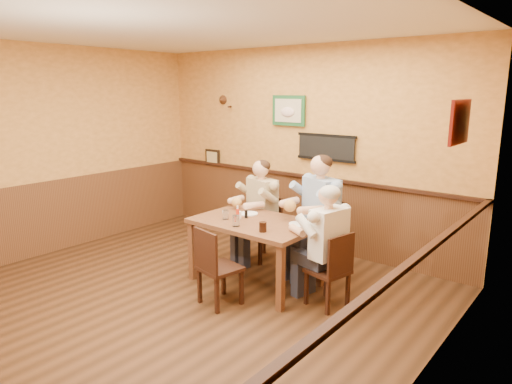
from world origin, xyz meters
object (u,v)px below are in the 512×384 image
Objects in this scene: chair_back_left at (262,229)px; hot_sauce_bottle at (238,214)px; salt_shaker at (240,215)px; pepper_shaker at (246,214)px; diner_white_elder at (328,253)px; dining_table at (255,228)px; chair_back_right at (320,238)px; cola_tumbler at (263,227)px; water_glass_left at (225,215)px; water_glass_mid at (236,221)px; diner_blue_polo at (321,223)px; chair_right_end at (328,269)px; chair_near_side at (220,266)px; diner_tan_shirt at (262,216)px.

hot_sauce_bottle reaches higher than chair_back_left.
pepper_shaker reaches higher than salt_shaker.
dining_table is at bearing -76.79° from diner_white_elder.
chair_back_right is 8.90× the size of cola_tumbler.
chair_back_left is at bearing 107.35° from salt_shaker.
pepper_shaker is (0.04, 0.07, 0.00)m from salt_shaker.
diner_white_elder is 11.07× the size of cola_tumbler.
water_glass_left is (-0.31, -0.17, 0.15)m from dining_table.
water_glass_mid reaches higher than water_glass_left.
salt_shaker is at bearing -117.25° from pepper_shaker.
hot_sauce_bottle reaches higher than salt_shaker.
diner_blue_polo is at bearing 0.00° from chair_back_right.
salt_shaker is at bearing -74.45° from chair_right_end.
chair_right_end is 0.70× the size of diner_white_elder.
chair_near_side is 0.80m from pepper_shaker.
chair_back_left is 0.91m from water_glass_left.
water_glass_mid is 0.35m from cola_tumbler.
dining_table is 0.26m from hot_sauce_bottle.
chair_near_side is (0.46, -1.30, -0.00)m from chair_back_left.
salt_shaker is at bearing 156.29° from cola_tumbler.
diner_tan_shirt is at bearing 108.45° from hot_sauce_bottle.
water_glass_mid is (-0.50, -0.96, 0.15)m from diner_blue_polo.
water_glass_mid is at bearing -57.74° from salt_shaker.
cola_tumbler is (0.26, 0.38, 0.38)m from chair_near_side.
chair_near_side is 0.54m from water_glass_mid.
cola_tumbler is at bearing -23.71° from salt_shaker.
water_glass_mid reaches higher than chair_back_left.
diner_blue_polo is 12.72× the size of cola_tumbler.
pepper_shaker is at bearing -61.76° from chair_near_side.
diner_blue_polo is 1.14m from water_glass_left.
chair_near_side is 0.69m from hot_sauce_bottle.
hot_sauce_bottle is (-0.61, -0.80, 0.17)m from diner_blue_polo.
chair_right_end is (1.36, -0.64, -0.02)m from chair_back_left.
chair_right_end is at bearing 3.00° from salt_shaker.
chair_near_side is 1.40m from diner_blue_polo.
chair_near_side is 8.05× the size of cola_tumbler.
chair_back_right reaches higher than chair_near_side.
dining_table is 1.67× the size of chair_back_left.
diner_tan_shirt is at bearing 97.00° from water_glass_left.
dining_table is 0.21m from pepper_shaker.
dining_table is 1.74× the size of chair_right_end.
cola_tumbler is at bearing -38.08° from diner_tan_shirt.
cola_tumbler is (-0.15, -0.94, 0.34)m from chair_back_right.
diner_tan_shirt is 11.27× the size of water_glass_left.
dining_table is 0.81m from diner_blue_polo.
chair_right_end is 0.67× the size of diner_tan_shirt.
diner_tan_shirt is at bearing -59.45° from chair_near_side.
water_glass_left is (0.10, -0.82, 0.21)m from diner_tan_shirt.
diner_white_elder reaches higher than dining_table.
diner_tan_shirt is 0.71m from pepper_shaker.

